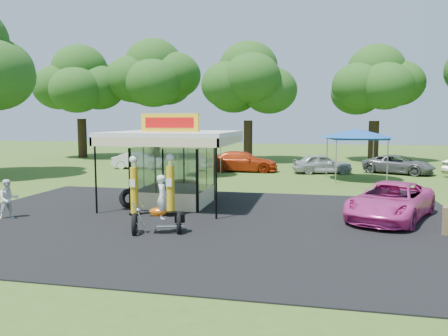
{
  "coord_description": "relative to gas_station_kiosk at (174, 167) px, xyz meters",
  "views": [
    {
      "loc": [
        4.32,
        -13.88,
        3.87
      ],
      "look_at": [
        0.53,
        4.0,
        1.88
      ],
      "focal_mm": 35.0,
      "sensor_mm": 36.0,
      "label": 1
    }
  ],
  "objects": [
    {
      "name": "oak_far_a",
      "position": [
        -17.72,
        22.84,
        5.45
      ],
      "size": [
        9.59,
        9.59,
        11.37
      ],
      "color": "black",
      "rests_on": "ground"
    },
    {
      "name": "bg_car_b",
      "position": [
        0.87,
        13.8,
        -1.01
      ],
      "size": [
        5.39,
        2.37,
        1.54
      ],
      "primitive_type": "imported",
      "rotation": [
        0.0,
        0.0,
        1.61
      ],
      "color": "#BE320E",
      "rests_on": "ground"
    },
    {
      "name": "tent_west",
      "position": [
        -1.67,
        10.69,
        0.65
      ],
      "size": [
        3.84,
        3.84,
        2.68
      ],
      "rotation": [
        0.0,
        0.0,
        0.01
      ],
      "color": "gray",
      "rests_on": "ground"
    },
    {
      "name": "bg_car_a",
      "position": [
        -7.75,
        13.99,
        -1.12
      ],
      "size": [
        4.16,
        1.9,
        1.32
      ],
      "primitive_type": "imported",
      "rotation": [
        0.0,
        0.0,
        1.7
      ],
      "color": "white",
      "rests_on": "ground"
    },
    {
      "name": "asphalt_apron",
      "position": [
        2.0,
        -2.99,
        -1.76
      ],
      "size": [
        20.0,
        14.0,
        0.04
      ],
      "primitive_type": "cube",
      "color": "black",
      "rests_on": "ground"
    },
    {
      "name": "oak_far_d",
      "position": [
        11.62,
        24.53,
        5.03
      ],
      "size": [
        8.97,
        8.97,
        10.68
      ],
      "color": "black",
      "rests_on": "ground"
    },
    {
      "name": "ground",
      "position": [
        2.0,
        -4.99,
        -1.78
      ],
      "size": [
        120.0,
        120.0,
        0.0
      ],
      "primitive_type": "plane",
      "color": "#385B1C",
      "rests_on": "ground"
    },
    {
      "name": "motorcycle",
      "position": [
        1.17,
        -5.03,
        -0.96
      ],
      "size": [
        1.87,
        1.33,
        2.12
      ],
      "rotation": [
        0.0,
        0.0,
        0.33
      ],
      "color": "black",
      "rests_on": "ground"
    },
    {
      "name": "gas_pump_left",
      "position": [
        -0.89,
        -2.48,
        -0.6
      ],
      "size": [
        0.46,
        0.46,
        2.47
      ],
      "color": "black",
      "rests_on": "ground"
    },
    {
      "name": "bg_car_d",
      "position": [
        12.23,
        14.75,
        -1.1
      ],
      "size": [
        5.42,
        4.2,
        1.37
      ],
      "primitive_type": "imported",
      "rotation": [
        0.0,
        0.0,
        1.11
      ],
      "color": "#5D5D5F",
      "rests_on": "ground"
    },
    {
      "name": "pink_sedan",
      "position": [
        9.21,
        -1.09,
        -1.05
      ],
      "size": [
        4.35,
        5.81,
        1.47
      ],
      "primitive_type": "imported",
      "rotation": [
        0.0,
        0.0,
        -0.41
      ],
      "color": "#DA3B99",
      "rests_on": "ground"
    },
    {
      "name": "gas_pump_right",
      "position": [
        0.61,
        -2.33,
        -0.55
      ],
      "size": [
        0.48,
        0.48,
        2.57
      ],
      "color": "black",
      "rests_on": "ground"
    },
    {
      "name": "gas_station_kiosk",
      "position": [
        0.0,
        0.0,
        0.0
      ],
      "size": [
        5.4,
        5.4,
        4.18
      ],
      "color": "white",
      "rests_on": "ground"
    },
    {
      "name": "bg_car_c",
      "position": [
        6.78,
        13.76,
        -1.06
      ],
      "size": [
        4.52,
        2.66,
        1.44
      ],
      "primitive_type": "imported",
      "rotation": [
        0.0,
        0.0,
        1.81
      ],
      "color": "#ACADB1",
      "rests_on": "ground"
    },
    {
      "name": "tent_east",
      "position": [
        8.84,
        10.61,
        1.25
      ],
      "size": [
        4.8,
        4.8,
        3.36
      ],
      "rotation": [
        0.0,
        0.0,
        0.16
      ],
      "color": "gray",
      "rests_on": "ground"
    },
    {
      "name": "oak_far_b",
      "position": [
        -10.2,
        24.26,
        5.84
      ],
      "size": [
        10.01,
        10.01,
        11.94
      ],
      "color": "black",
      "rests_on": "ground"
    },
    {
      "name": "kiosk_car",
      "position": [
        -0.0,
        2.21,
        -1.3
      ],
      "size": [
        2.82,
        1.13,
        0.96
      ],
      "primitive_type": "imported",
      "rotation": [
        0.0,
        0.0,
        1.57
      ],
      "color": "gold",
      "rests_on": "ground"
    },
    {
      "name": "spectator_west",
      "position": [
        -5.49,
        -4.09,
        -0.99
      ],
      "size": [
        0.94,
        0.97,
        1.58
      ],
      "primitive_type": "imported",
      "rotation": [
        0.0,
        0.0,
        0.92
      ],
      "color": "white",
      "rests_on": "ground"
    },
    {
      "name": "oak_far_c",
      "position": [
        -0.06,
        22.3,
        5.19
      ],
      "size": [
        9.33,
        9.33,
        10.99
      ],
      "color": "black",
      "rests_on": "ground"
    },
    {
      "name": "spare_tires",
      "position": [
        -1.82,
        -0.98,
        -1.37
      ],
      "size": [
        1.01,
        0.64,
        0.86
      ],
      "rotation": [
        0.0,
        0.0,
        0.05
      ],
      "color": "black",
      "rests_on": "ground"
    }
  ]
}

